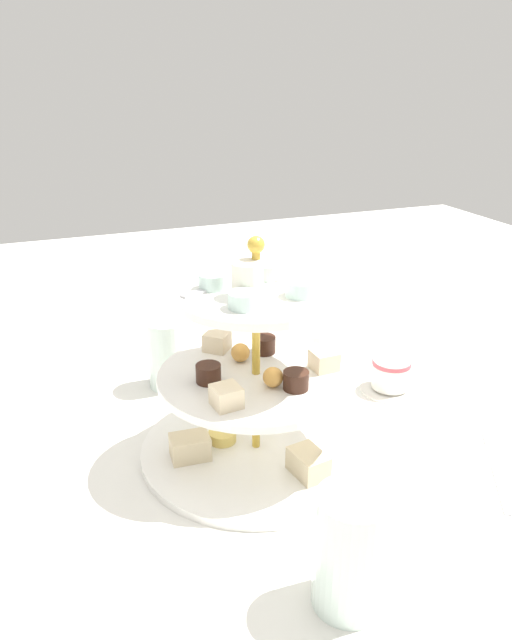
{
  "coord_description": "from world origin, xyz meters",
  "views": [
    {
      "loc": [
        0.24,
        0.61,
        0.46
      ],
      "look_at": [
        0.0,
        0.0,
        0.18
      ],
      "focal_mm": 33.97,
      "sensor_mm": 36.0,
      "label": 1
    }
  ],
  "objects_px": {
    "water_glass_short_left": "(309,349)",
    "butter_knife_right": "(498,469)",
    "butter_knife_left": "(10,532)",
    "teacup_with_saucer": "(390,376)",
    "tiered_serving_stand": "(256,391)",
    "water_glass_mid_back": "(167,354)",
    "water_glass_tall_right": "(351,551)"
  },
  "relations": [
    {
      "from": "tiered_serving_stand",
      "to": "butter_knife_left",
      "type": "xyz_separation_m",
      "value": [
        0.3,
        0.04,
        -0.09
      ]
    },
    {
      "from": "butter_knife_left",
      "to": "water_glass_tall_right",
      "type": "bearing_deg",
      "value": 56.73
    },
    {
      "from": "water_glass_short_left",
      "to": "butter_knife_left",
      "type": "xyz_separation_m",
      "value": [
        0.46,
        0.23,
        -0.03
      ]
    },
    {
      "from": "water_glass_short_left",
      "to": "teacup_with_saucer",
      "type": "height_order",
      "value": "water_glass_short_left"
    },
    {
      "from": "tiered_serving_stand",
      "to": "water_glass_tall_right",
      "type": "height_order",
      "value": "tiered_serving_stand"
    },
    {
      "from": "water_glass_tall_right",
      "to": "tiered_serving_stand",
      "type": "bearing_deg",
      "value": -91.19
    },
    {
      "from": "tiered_serving_stand",
      "to": "teacup_with_saucer",
      "type": "relative_size",
      "value": 3.26
    },
    {
      "from": "tiered_serving_stand",
      "to": "water_glass_tall_right",
      "type": "distance_m",
      "value": 0.25
    },
    {
      "from": "teacup_with_saucer",
      "to": "water_glass_short_left",
      "type": "bearing_deg",
      "value": -51.93
    },
    {
      "from": "butter_knife_right",
      "to": "water_glass_mid_back",
      "type": "height_order",
      "value": "water_glass_mid_back"
    },
    {
      "from": "butter_knife_left",
      "to": "water_glass_mid_back",
      "type": "xyz_separation_m",
      "value": [
        -0.24,
        -0.26,
        0.05
      ]
    },
    {
      "from": "teacup_with_saucer",
      "to": "butter_knife_right",
      "type": "bearing_deg",
      "value": 93.54
    },
    {
      "from": "water_glass_short_left",
      "to": "butter_knife_right",
      "type": "distance_m",
      "value": 0.35
    },
    {
      "from": "tiered_serving_stand",
      "to": "water_glass_short_left",
      "type": "xyz_separation_m",
      "value": [
        -0.17,
        -0.19,
        -0.05
      ]
    },
    {
      "from": "water_glass_short_left",
      "to": "teacup_with_saucer",
      "type": "distance_m",
      "value": 0.14
    },
    {
      "from": "butter_knife_left",
      "to": "butter_knife_right",
      "type": "height_order",
      "value": "same"
    },
    {
      "from": "butter_knife_right",
      "to": "teacup_with_saucer",
      "type": "bearing_deg",
      "value": 35.56
    },
    {
      "from": "water_glass_tall_right",
      "to": "water_glass_mid_back",
      "type": "xyz_separation_m",
      "value": [
        0.06,
        -0.47,
        -0.01
      ]
    },
    {
      "from": "tiered_serving_stand",
      "to": "water_glass_mid_back",
      "type": "height_order",
      "value": "tiered_serving_stand"
    },
    {
      "from": "tiered_serving_stand",
      "to": "water_glass_tall_right",
      "type": "relative_size",
      "value": 2.47
    },
    {
      "from": "tiered_serving_stand",
      "to": "teacup_with_saucer",
      "type": "height_order",
      "value": "tiered_serving_stand"
    },
    {
      "from": "tiered_serving_stand",
      "to": "butter_knife_right",
      "type": "xyz_separation_m",
      "value": [
        -0.27,
        0.14,
        -0.09
      ]
    },
    {
      "from": "water_glass_short_left",
      "to": "teacup_with_saucer",
      "type": "relative_size",
      "value": 0.79
    },
    {
      "from": "tiered_serving_stand",
      "to": "butter_knife_right",
      "type": "height_order",
      "value": "tiered_serving_stand"
    },
    {
      "from": "water_glass_tall_right",
      "to": "butter_knife_right",
      "type": "xyz_separation_m",
      "value": [
        -0.27,
        -0.11,
        -0.06
      ]
    },
    {
      "from": "water_glass_tall_right",
      "to": "water_glass_mid_back",
      "type": "distance_m",
      "value": 0.47
    },
    {
      "from": "water_glass_short_left",
      "to": "teacup_with_saucer",
      "type": "xyz_separation_m",
      "value": [
        -0.09,
        0.11,
        -0.01
      ]
    },
    {
      "from": "water_glass_tall_right",
      "to": "butter_knife_right",
      "type": "height_order",
      "value": "water_glass_tall_right"
    },
    {
      "from": "butter_knife_left",
      "to": "butter_knife_right",
      "type": "bearing_deg",
      "value": 82.1
    },
    {
      "from": "water_glass_short_left",
      "to": "butter_knife_left",
      "type": "relative_size",
      "value": 0.42
    },
    {
      "from": "butter_knife_left",
      "to": "teacup_with_saucer",
      "type": "bearing_deg",
      "value": 104.71
    },
    {
      "from": "water_glass_tall_right",
      "to": "teacup_with_saucer",
      "type": "height_order",
      "value": "water_glass_tall_right"
    }
  ]
}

